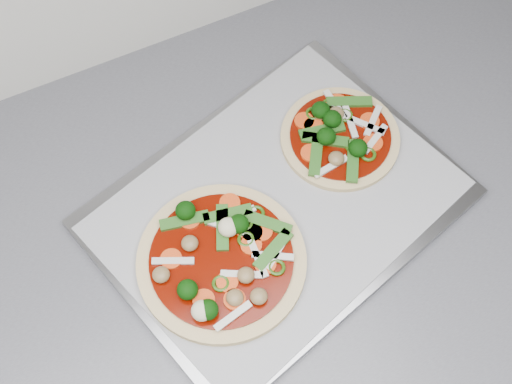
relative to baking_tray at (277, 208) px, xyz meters
name	(u,v)px	position (x,y,z in m)	size (l,w,h in m)	color
base_cabinet	(453,237)	(0.39, 0.00, -0.48)	(3.60, 0.60, 0.86)	#B7B8B5
baking_tray	(277,208)	(0.00, 0.00, 0.00)	(0.41, 0.31, 0.01)	gray
parchment	(277,205)	(0.00, 0.00, 0.01)	(0.40, 0.29, 0.00)	#A0A0A5
pizza_left	(221,260)	(-0.09, -0.04, 0.02)	(0.24, 0.24, 0.03)	tan
pizza_right	(338,134)	(0.11, 0.05, 0.02)	(0.19, 0.19, 0.03)	tan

